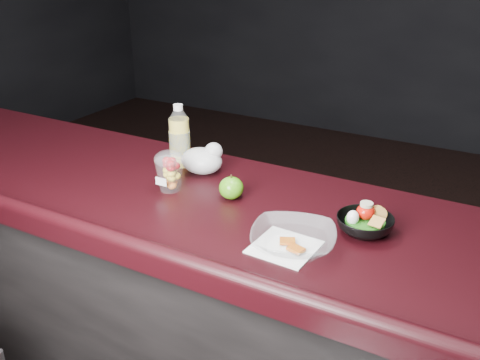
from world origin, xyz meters
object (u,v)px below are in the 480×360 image
object	(u,v)px
snack_bowl	(364,223)
lemonade_bottle	(180,140)
fruit_cup	(169,170)
green_apple	(231,188)
takeout_bowl	(293,240)

from	to	relation	value
snack_bowl	lemonade_bottle	bearing A→B (deg)	167.73
lemonade_bottle	fruit_cup	world-z (taller)	lemonade_bottle
fruit_cup	green_apple	bearing A→B (deg)	11.24
snack_bowl	takeout_bowl	xyz separation A→B (m)	(-0.14, -0.17, -0.00)
lemonade_bottle	fruit_cup	xyz separation A→B (m)	(0.09, -0.19, -0.03)
green_apple	snack_bowl	size ratio (longest dim) A/B	0.39
lemonade_bottle	takeout_bowl	world-z (taller)	lemonade_bottle
snack_bowl	green_apple	bearing A→B (deg)	178.93
fruit_cup	snack_bowl	world-z (taller)	fruit_cup
lemonade_bottle	fruit_cup	bearing A→B (deg)	-64.19
green_apple	snack_bowl	distance (m)	0.43
lemonade_bottle	fruit_cup	distance (m)	0.21
lemonade_bottle	snack_bowl	distance (m)	0.74
takeout_bowl	green_apple	bearing A→B (deg)	147.90
fruit_cup	green_apple	size ratio (longest dim) A/B	1.68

